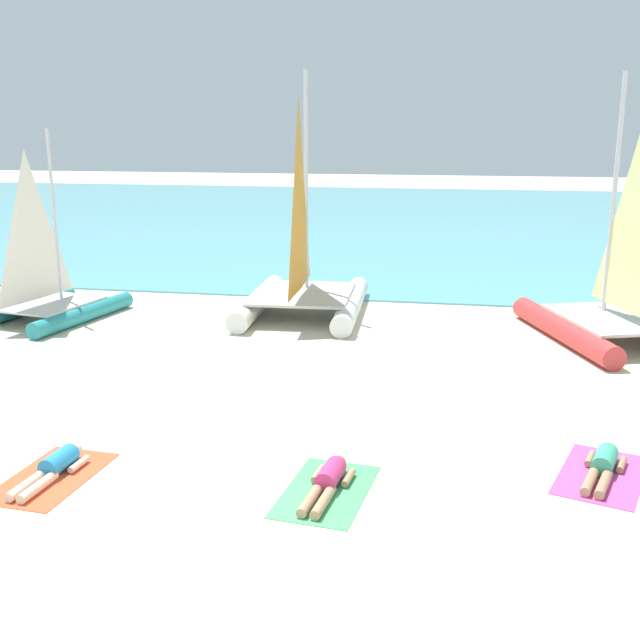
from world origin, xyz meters
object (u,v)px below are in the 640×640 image
object	(u,v)px
sailboat_white	(303,280)
towel_right	(602,475)
towel_left	(52,477)
sunbather_right	(603,465)
towel_middle	(326,491)
sailboat_red	(617,303)
sailboat_teal	(48,293)
sunbather_middle	(328,481)
sunbather_left	(54,467)

from	to	relation	value
sailboat_white	towel_right	distance (m)	10.64
towel_left	sunbather_right	xyz separation A→B (m)	(7.73, 1.58, 0.13)
towel_middle	sunbather_right	size ratio (longest dim) A/B	1.24
sailboat_red	towel_right	bearing A→B (deg)	-120.41
sailboat_white	towel_right	world-z (taller)	sailboat_white
towel_left	towel_middle	xyz separation A→B (m)	(3.92, 0.30, 0.00)
towel_left	sailboat_white	bearing A→B (deg)	81.37
sailboat_teal	towel_left	bearing A→B (deg)	-49.53
towel_left	towel_right	xyz separation A→B (m)	(7.71, 1.51, 0.00)
sailboat_white	sunbather_right	bearing A→B (deg)	-56.90
towel_right	sunbather_right	world-z (taller)	sunbather_right
sunbather_middle	sunbather_right	size ratio (longest dim) A/B	1.02
sailboat_white	sunbather_right	xyz separation A→B (m)	(6.20, -8.55, -0.80)
sunbather_left	sunbather_middle	world-z (taller)	same
towel_middle	sailboat_white	bearing A→B (deg)	103.64
sailboat_white	sunbather_left	distance (m)	10.21
towel_left	sunbather_middle	distance (m)	3.95
sailboat_teal	sunbather_left	size ratio (longest dim) A/B	3.07
sailboat_teal	sunbather_middle	xyz separation A→B (m)	(8.68, -8.01, -0.58)
sailboat_red	sunbather_right	distance (m)	7.59
sunbather_left	sunbather_right	xyz separation A→B (m)	(7.73, 1.51, 0.00)
sunbather_right	towel_middle	bearing A→B (deg)	-143.46
sunbather_left	sunbather_middle	bearing A→B (deg)	8.48
sunbather_left	sunbather_middle	xyz separation A→B (m)	(3.92, 0.30, 0.00)
sunbather_left	sailboat_white	bearing A→B (deg)	85.50
sailboat_teal	sunbather_left	world-z (taller)	sailboat_teal
towel_middle	sunbather_right	world-z (taller)	sunbather_right
sunbather_middle	sunbather_right	distance (m)	3.99
sailboat_teal	sunbather_right	size ratio (longest dim) A/B	3.12
sailboat_white	sunbather_right	size ratio (longest dim) A/B	4.06
sailboat_white	towel_left	bearing A→B (deg)	-101.47
sunbather_middle	sailboat_teal	bearing A→B (deg)	143.60
sailboat_red	sunbather_left	size ratio (longest dim) A/B	3.85
sailboat_white	towel_left	world-z (taller)	sailboat_white
sailboat_white	towel_middle	bearing A→B (deg)	-79.20
sailboat_red	sailboat_white	bearing A→B (deg)	152.19
sailboat_teal	towel_right	world-z (taller)	sailboat_teal
sailboat_teal	sunbather_middle	distance (m)	11.83
sailboat_teal	sunbather_right	distance (m)	14.23
sailboat_red	towel_right	world-z (taller)	sailboat_red
sailboat_white	sunbather_middle	bearing A→B (deg)	-79.07
towel_right	sunbather_middle	bearing A→B (deg)	-163.06
sailboat_red	towel_middle	bearing A→B (deg)	-140.48
sunbather_middle	towel_right	world-z (taller)	sunbather_middle
towel_middle	towel_right	xyz separation A→B (m)	(3.79, 1.22, 0.00)
sailboat_red	sunbather_middle	size ratio (longest dim) A/B	3.85
sailboat_white	sunbather_middle	xyz separation A→B (m)	(2.39, -9.76, -0.80)
sailboat_teal	sailboat_red	xyz separation A→B (m)	(13.93, 0.61, 0.18)
sailboat_red	sunbather_right	bearing A→B (deg)	-120.35
towel_left	towel_right	size ratio (longest dim) A/B	1.00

